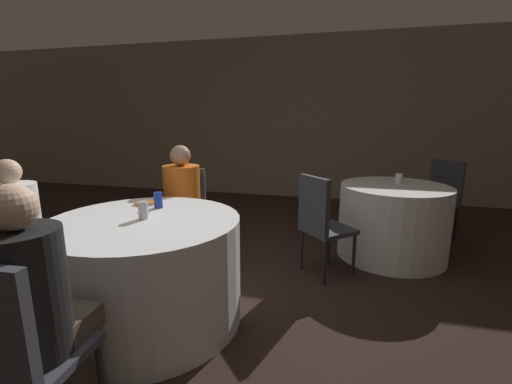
# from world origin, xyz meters

# --- Properties ---
(ground_plane) EXTENTS (16.00, 16.00, 0.00)m
(ground_plane) POSITION_xyz_m (0.00, 0.00, 0.00)
(ground_plane) COLOR black
(wall_back) EXTENTS (16.00, 0.06, 2.80)m
(wall_back) POSITION_xyz_m (0.00, 4.21, 1.40)
(wall_back) COLOR gray
(wall_back) RESTS_ON ground_plane
(table_near) EXTENTS (1.32, 1.32, 0.76)m
(table_near) POSITION_xyz_m (-0.19, 0.02, 0.38)
(table_near) COLOR white
(table_near) RESTS_ON ground_plane
(table_far) EXTENTS (1.09, 1.09, 0.76)m
(table_far) POSITION_xyz_m (1.65, 1.70, 0.38)
(table_far) COLOR white
(table_far) RESTS_ON ground_plane
(chair_near_north) EXTENTS (0.47, 0.47, 0.94)m
(chair_near_north) POSITION_xyz_m (-0.39, 1.08, 0.55)
(chair_near_north) COLOR #383842
(chair_near_north) RESTS_ON ground_plane
(chair_near_south) EXTENTS (0.42, 0.43, 0.94)m
(chair_near_south) POSITION_xyz_m (-0.12, -1.05, 0.55)
(chair_near_south) COLOR #383842
(chair_near_south) RESTS_ON ground_plane
(chair_near_west) EXTENTS (0.45, 0.45, 0.94)m
(chair_near_west) POSITION_xyz_m (-1.25, -0.12, 0.55)
(chair_near_west) COLOR #383842
(chair_near_west) RESTS_ON ground_plane
(chair_far_northeast) EXTENTS (0.56, 0.56, 0.94)m
(chair_far_northeast) POSITION_xyz_m (2.28, 2.44, 0.55)
(chair_far_northeast) COLOR #383842
(chair_far_northeast) RESTS_ON ground_plane
(chair_far_southwest) EXTENTS (0.57, 0.57, 0.94)m
(chair_far_southwest) POSITION_xyz_m (0.95, 1.04, 0.55)
(chair_far_southwest) COLOR #383842
(chair_far_southwest) RESTS_ON ground_plane
(person_orange_shirt) EXTENTS (0.39, 0.51, 1.18)m
(person_orange_shirt) POSITION_xyz_m (-0.36, 0.92, 0.60)
(person_orange_shirt) COLOR #4C4238
(person_orange_shirt) RESTS_ON ground_plane
(person_black_shirt) EXTENTS (0.33, 0.50, 1.19)m
(person_black_shirt) POSITION_xyz_m (-0.13, -0.88, 0.60)
(person_black_shirt) COLOR #4C4238
(person_black_shirt) RESTS_ON ground_plane
(person_white_shirt) EXTENTS (0.50, 0.36, 1.16)m
(person_white_shirt) POSITION_xyz_m (-1.09, -0.10, 0.58)
(person_white_shirt) COLOR black
(person_white_shirt) RESTS_ON ground_plane
(pizza_plate_near) EXTENTS (0.20, 0.20, 0.02)m
(pizza_plate_near) POSITION_xyz_m (-0.40, 0.39, 0.77)
(pizza_plate_near) COLOR white
(pizza_plate_near) RESTS_ON table_near
(soda_can_blue) EXTENTS (0.07, 0.07, 0.12)m
(soda_can_blue) POSITION_xyz_m (-0.24, 0.32, 0.82)
(soda_can_blue) COLOR #1E38A5
(soda_can_blue) RESTS_ON table_near
(soda_can_silver) EXTENTS (0.07, 0.07, 0.12)m
(soda_can_silver) POSITION_xyz_m (-0.19, 0.03, 0.82)
(soda_can_silver) COLOR silver
(soda_can_silver) RESTS_ON table_near
(cup_far) EXTENTS (0.07, 0.07, 0.11)m
(cup_far) POSITION_xyz_m (1.69, 1.81, 0.81)
(cup_far) COLOR white
(cup_far) RESTS_ON table_far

